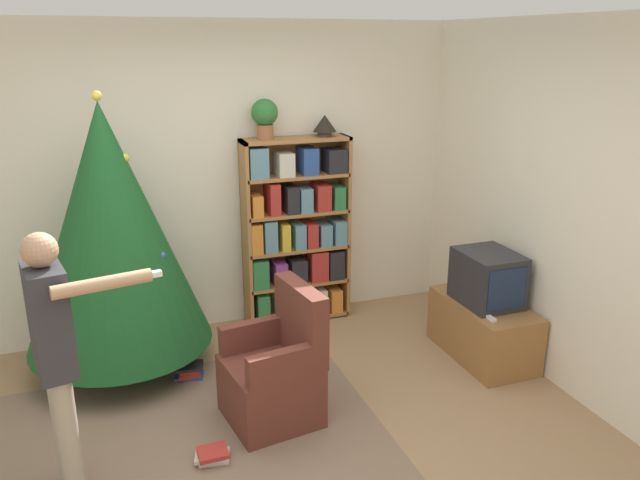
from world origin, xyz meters
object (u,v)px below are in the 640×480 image
television (488,278)px  potted_plant (265,116)px  bookshelf (297,234)px  christmas_tree (111,229)px  standing_person (56,349)px  table_lamp (325,124)px  armchair (276,374)px

television → potted_plant: bearing=140.5°
bookshelf → christmas_tree: christmas_tree is taller
standing_person → television: bearing=90.0°
television → table_lamp: 1.85m
bookshelf → standing_person: (-1.89, -1.79, 0.10)m
bookshelf → television: bookshelf is taller
table_lamp → potted_plant: bearing=180.0°
table_lamp → television: bearing=-52.3°
television → potted_plant: (-1.44, 1.19, 1.17)m
armchair → standing_person: (-1.27, -0.35, 0.58)m
bookshelf → christmas_tree: size_ratio=0.78×
bookshelf → potted_plant: bearing=178.3°
bookshelf → armchair: bookshelf is taller
potted_plant → table_lamp: potted_plant is taller
potted_plant → table_lamp: (0.52, -0.00, -0.09)m
television → standing_person: bearing=-168.7°
television → christmas_tree: christmas_tree is taller
standing_person → potted_plant: (1.62, 1.80, 0.93)m
christmas_tree → armchair: christmas_tree is taller
christmas_tree → armchair: 1.62m
standing_person → table_lamp: bearing=118.6°
potted_plant → table_lamp: bearing=-0.0°
bookshelf → armchair: size_ratio=1.80×
bookshelf → television: bearing=-45.1°
armchair → table_lamp: table_lamp is taller
standing_person → table_lamp: table_lamp is taller
bookshelf → christmas_tree: (-1.54, -0.39, 0.32)m
bookshelf → potted_plant: (-0.26, 0.01, 1.03)m
christmas_tree → table_lamp: (1.80, 0.40, 0.63)m
christmas_tree → table_lamp: size_ratio=10.53×
bookshelf → armchair: (-0.61, -1.44, -0.49)m
television → table_lamp: table_lamp is taller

